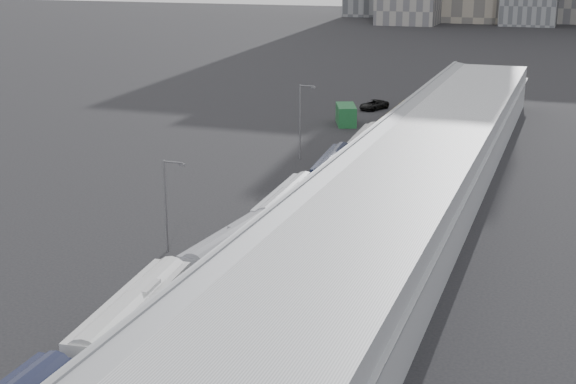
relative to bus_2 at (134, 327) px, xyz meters
The scene contains 16 objects.
sidewalk 21.60m from the bus_2, 70.04° to the left, with size 10.00×170.00×0.12m, color gray.
lane_line 20.55m from the bus_2, 98.84° to the left, with size 0.12×160.00×0.02m, color gold.
depot 23.27m from the bus_2, 60.73° to the left, with size 12.45×160.40×7.20m.
bus_2 is the anchor object (origin of this frame).
bus_3 14.49m from the bus_2, 87.14° to the left, with size 3.76×12.97×3.74m.
bus_4 26.68m from the bus_2, 88.16° to the left, with size 3.20×13.13×3.81m.
bus_5 42.10m from the bus_2, 88.96° to the left, with size 3.58×12.49×3.60m.
bus_6 55.26m from the bus_2, 88.86° to the left, with size 3.25×12.29×3.55m.
tree_1 7.26m from the bus_2, 58.18° to the right, with size 2.89×2.89×4.96m.
tree_2 23.82m from the bus_2, 78.81° to the left, with size 1.08×1.08×4.11m.
tree_3 45.87m from the bus_2, 84.91° to the left, with size 2.18×2.18×5.04m.
tree_4 70.07m from the bus_2, 86.97° to the left, with size 2.83×2.83×5.51m.
street_lamp_near 18.46m from the bus_2, 110.82° to the left, with size 2.04×0.22×8.20m.
street_lamp_far 52.89m from the bus_2, 97.08° to the left, with size 2.04×0.22×9.44m.
shipping_container 75.57m from the bus_2, 95.42° to the left, with size 2.70×6.36×2.97m, color #164825.
suv 88.96m from the bus_2, 93.95° to the left, with size 2.67×5.80×1.61m, color black.
Camera 1 is at (27.09, -6.29, 24.72)m, focal length 50.00 mm.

